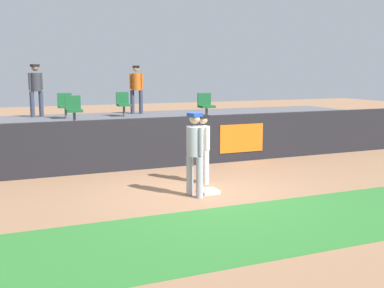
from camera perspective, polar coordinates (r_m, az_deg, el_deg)
The scene contains 13 objects.
ground_plane at distance 10.77m, azimuth 1.49°, elevation -6.09°, with size 60.00×60.00×0.00m, color #936B4C.
grass_foreground_strip at distance 8.65m, azimuth 8.49°, elevation -9.92°, with size 18.00×2.80×0.01m, color #2D722D.
first_base at distance 10.85m, azimuth 2.08°, elevation -5.76°, with size 0.40×0.40×0.08m, color white.
player_fielder_home at distance 11.66m, azimuth 1.37°, elevation 0.02°, with size 0.35×0.55×1.71m.
player_runner_visitor at distance 10.33m, azimuth 0.33°, elevation -0.55°, with size 0.44×0.51×1.88m.
field_wall at distance 13.60m, azimuth -4.16°, elevation 0.15°, with size 18.00×0.26×1.46m.
bleacher_platform at distance 16.05m, azimuth -7.18°, elevation 1.01°, with size 18.00×4.80×1.22m, color #59595E.
seat_back_center at distance 16.55m, azimuth -8.36°, elevation 4.99°, with size 0.44×0.44×0.84m.
seat_back_left at distance 16.16m, azimuth -15.19°, elevation 4.69°, with size 0.46×0.44×0.84m.
seat_front_left at distance 14.38m, azimuth -14.21°, elevation 4.26°, with size 0.45×0.44×0.84m.
seat_front_right at distance 15.64m, azimuth 1.68°, elevation 4.87°, with size 0.48×0.44×0.84m.
spectator_hooded at distance 16.96m, azimuth -18.48°, elevation 6.65°, with size 0.48×0.43×1.79m.
spectator_capped at distance 17.50m, azimuth -6.79°, elevation 7.03°, with size 0.47×0.44×1.77m.
Camera 1 is at (-4.33, -9.47, 2.77)m, focal length 43.80 mm.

